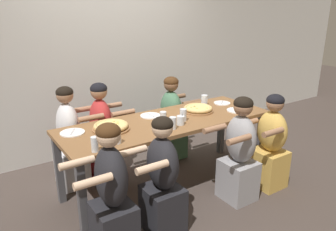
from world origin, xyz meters
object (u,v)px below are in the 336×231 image
(pizza_board_main, at_px, (198,109))
(diner_far_midright, at_px, (171,121))
(drinking_glass_e, at_px, (183,115))
(diner_far_left, at_px, (70,142))
(drinking_glass_b, at_px, (204,101))
(diner_near_midleft, at_px, (162,181))
(drinking_glass_d, at_px, (117,138))
(pizza_board_second, at_px, (111,127))
(diner_far_midleft, at_px, (102,135))
(empty_plate_a, at_px, (72,133))
(diner_near_left, at_px, (112,196))
(cocktail_glass_blue, at_px, (180,121))
(diner_near_right, at_px, (270,146))
(empty_plate_b, at_px, (237,110))
(empty_plate_c, at_px, (150,116))
(empty_plate_d, at_px, (222,103))
(drinking_glass_c, at_px, (95,144))
(diner_near_midright, at_px, (239,154))
(drinking_glass_a, at_px, (163,118))
(drinking_glass_f, at_px, (173,124))

(pizza_board_main, relative_size, diner_far_midright, 0.32)
(drinking_glass_e, distance_m, diner_far_left, 1.30)
(drinking_glass_b, bearing_deg, diner_near_midleft, -144.06)
(drinking_glass_d, bearing_deg, diner_far_midright, 36.97)
(pizza_board_second, bearing_deg, diner_far_midleft, 77.76)
(empty_plate_a, height_order, diner_near_left, diner_near_left)
(diner_far_midright, bearing_deg, pizza_board_second, -63.08)
(pizza_board_second, height_order, cocktail_glass_blue, cocktail_glass_blue)
(drinking_glass_b, distance_m, diner_near_right, 0.95)
(empty_plate_b, relative_size, drinking_glass_b, 1.80)
(drinking_glass_e, relative_size, diner_near_left, 0.11)
(empty_plate_c, distance_m, empty_plate_d, 1.01)
(drinking_glass_c, bearing_deg, empty_plate_c, 32.15)
(empty_plate_b, xyz_separation_m, empty_plate_c, (-0.94, 0.39, 0.00))
(empty_plate_a, height_order, diner_near_midleft, diner_near_midleft)
(drinking_glass_b, bearing_deg, diner_near_right, -72.39)
(diner_far_midleft, bearing_deg, pizza_board_second, -12.24)
(cocktail_glass_blue, relative_size, diner_near_left, 0.10)
(diner_far_midright, bearing_deg, empty_plate_a, -73.19)
(drinking_glass_d, bearing_deg, empty_plate_b, 3.35)
(cocktail_glass_blue, relative_size, diner_far_left, 0.10)
(drinking_glass_d, height_order, diner_near_left, diner_near_left)
(diner_far_left, bearing_deg, pizza_board_second, 24.89)
(diner_far_left, bearing_deg, diner_near_midright, 47.38)
(pizza_board_second, distance_m, drinking_glass_e, 0.77)
(empty_plate_c, xyz_separation_m, drinking_glass_d, (-0.63, -0.48, 0.04))
(diner_far_midleft, bearing_deg, diner_far_left, -90.00)
(empty_plate_b, distance_m, empty_plate_d, 0.33)
(empty_plate_c, bearing_deg, empty_plate_d, -4.02)
(drinking_glass_c, bearing_deg, drinking_glass_b, 18.38)
(drinking_glass_b, bearing_deg, empty_plate_d, -17.26)
(drinking_glass_b, height_order, diner_near_midleft, diner_near_midleft)
(empty_plate_d, bearing_deg, drinking_glass_a, -168.83)
(empty_plate_a, distance_m, diner_near_left, 0.86)
(drinking_glass_e, bearing_deg, empty_plate_b, -5.59)
(cocktail_glass_blue, distance_m, diner_far_midleft, 1.03)
(cocktail_glass_blue, distance_m, drinking_glass_e, 0.13)
(cocktail_glass_blue, relative_size, drinking_glass_a, 0.93)
(empty_plate_a, bearing_deg, drinking_glass_b, 0.91)
(pizza_board_main, distance_m, drinking_glass_c, 1.46)
(drinking_glass_f, bearing_deg, pizza_board_second, 148.87)
(diner_near_right, height_order, diner_near_left, diner_near_left)
(drinking_glass_d, distance_m, diner_near_left, 0.53)
(cocktail_glass_blue, height_order, drinking_glass_d, cocktail_glass_blue)
(empty_plate_c, distance_m, diner_far_midright, 0.76)
(drinking_glass_d, relative_size, drinking_glass_e, 0.84)
(pizza_board_main, height_order, drinking_glass_e, drinking_glass_e)
(diner_far_midright, bearing_deg, diner_far_left, -90.00)
(drinking_glass_d, xyz_separation_m, diner_near_left, (-0.23, -0.35, -0.33))
(pizza_board_second, bearing_deg, drinking_glass_f, -31.13)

